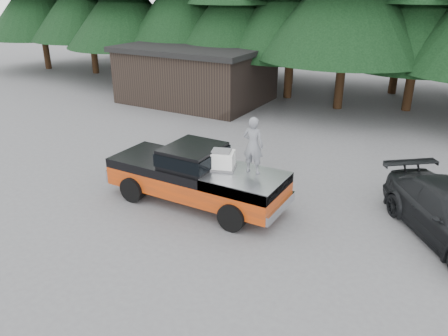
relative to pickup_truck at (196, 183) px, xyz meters
The scene contains 6 objects.
ground 1.80m from the pickup_truck, 20.71° to the right, with size 120.00×120.00×0.00m, color #535356.
pickup_truck is the anchor object (origin of this frame).
truck_cab 0.97m from the pickup_truck, behind, with size 1.66×1.90×0.59m, color black.
air_compressor 1.27m from the pickup_truck, ahead, with size 0.76×0.63×0.52m, color silver.
man_on_bed 2.41m from the pickup_truck, ahead, with size 0.63×0.42×1.74m, color slate.
utility_building 13.66m from the pickup_truck, 123.10° to the left, with size 8.40×6.40×3.30m.
Camera 1 is at (5.56, -10.01, 6.57)m, focal length 35.00 mm.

